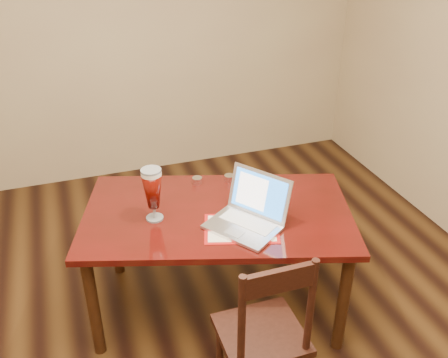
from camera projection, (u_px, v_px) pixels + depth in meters
name	position (u px, v px, depth m)	size (l,w,h in m)	color
room_shell	(162.00, 52.00, 1.63)	(4.51, 5.01, 2.71)	tan
dining_table	(216.00, 222.00, 2.78)	(1.65, 1.23, 0.99)	#430A09
dining_chair	(264.00, 335.00, 2.31)	(0.39, 0.37, 0.92)	black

